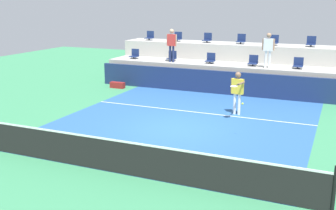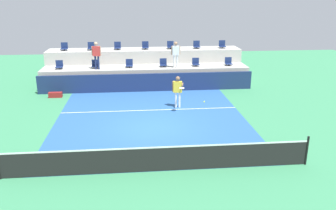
{
  "view_description": "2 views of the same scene",
  "coord_description": "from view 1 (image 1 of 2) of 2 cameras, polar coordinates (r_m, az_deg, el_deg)",
  "views": [
    {
      "loc": [
        5.11,
        -12.4,
        4.31
      ],
      "look_at": [
        0.03,
        -0.66,
        1.03
      ],
      "focal_mm": 43.57,
      "sensor_mm": 36.0,
      "label": 1
    },
    {
      "loc": [
        -0.71,
        -14.49,
        5.84
      ],
      "look_at": [
        0.66,
        -0.47,
        1.21
      ],
      "focal_mm": 37.07,
      "sensor_mm": 36.0,
      "label": 2
    }
  ],
  "objects": [
    {
      "name": "stadium_chair_upper_right",
      "position": [
        21.58,
        19.39,
        8.27
      ],
      "size": [
        0.44,
        0.4,
        0.52
      ],
      "color": "#2D2D33",
      "rests_on": "seating_tier_upper"
    },
    {
      "name": "seating_tier_lower",
      "position": [
        20.68,
        8.73,
        3.94
      ],
      "size": [
        13.0,
        1.8,
        1.25
      ],
      "primitive_type": "cube",
      "color": "#ADAAA3",
      "rests_on": "ground_plane"
    },
    {
      "name": "court_service_line",
      "position": [
        16.24,
        4.19,
        -1.03
      ],
      "size": [
        9.0,
        0.06,
        0.0
      ],
      "primitive_type": "cube",
      "color": "white",
      "rests_on": "ground_plane"
    },
    {
      "name": "seating_tier_upper",
      "position": [
        22.34,
        9.96,
        5.77
      ],
      "size": [
        13.0,
        1.8,
        2.1
      ],
      "primitive_type": "cube",
      "color": "#ADAAA3",
      "rests_on": "ground_plane"
    },
    {
      "name": "stadium_chair_upper_left",
      "position": [
        23.21,
        1.36,
        9.44
      ],
      "size": [
        0.44,
        0.4,
        0.52
      ],
      "color": "#2D2D33",
      "rests_on": "seating_tier_upper"
    },
    {
      "name": "stadium_chair_upper_mid_left",
      "position": [
        22.61,
        5.53,
        9.25
      ],
      "size": [
        0.44,
        0.4,
        0.52
      ],
      "color": "#2D2D33",
      "rests_on": "seating_tier_upper"
    },
    {
      "name": "sponsor_backboard",
      "position": [
        19.46,
        7.73,
        3.1
      ],
      "size": [
        13.0,
        0.16,
        1.1
      ],
      "primitive_type": "cube",
      "color": "navy",
      "rests_on": "ground_plane"
    },
    {
      "name": "tennis_player",
      "position": [
        15.87,
        9.67,
        2.23
      ],
      "size": [
        0.58,
        1.25,
        1.68
      ],
      "color": "white",
      "rests_on": "ground_plane"
    },
    {
      "name": "stadium_chair_upper_center",
      "position": [
        22.11,
        10.19,
        8.98
      ],
      "size": [
        0.44,
        0.4,
        0.52
      ],
      "color": "#2D2D33",
      "rests_on": "seating_tier_upper"
    },
    {
      "name": "stadium_chair_lower_mid_left",
      "position": [
        20.77,
        5.96,
        6.42
      ],
      "size": [
        0.44,
        0.4,
        0.52
      ],
      "color": "#2D2D33",
      "rests_on": "seating_tier_lower"
    },
    {
      "name": "stadium_chair_upper_mid_right",
      "position": [
        21.79,
        14.6,
        8.66
      ],
      "size": [
        0.44,
        0.4,
        0.52
      ],
      "color": "#2D2D33",
      "rests_on": "seating_tier_upper"
    },
    {
      "name": "stadium_chair_lower_far_left",
      "position": [
        22.44,
        -4.7,
        7.04
      ],
      "size": [
        0.44,
        0.4,
        0.52
      ],
      "color": "#2D2D33",
      "rests_on": "seating_tier_lower"
    },
    {
      "name": "ground_plane",
      "position": [
        14.09,
        0.95,
        -3.45
      ],
      "size": [
        40.0,
        40.0,
        0.0
      ],
      "primitive_type": "plane",
      "color": "#388456"
    },
    {
      "name": "stadium_chair_lower_right",
      "position": [
        19.93,
        17.75,
        5.48
      ],
      "size": [
        0.44,
        0.4,
        0.52
      ],
      "color": "#2D2D33",
      "rests_on": "seating_tier_lower"
    },
    {
      "name": "spectator_in_white",
      "position": [
        19.63,
        13.85,
        7.86
      ],
      "size": [
        0.58,
        0.23,
        1.63
      ],
      "color": "white",
      "rests_on": "seating_tier_lower"
    },
    {
      "name": "tennis_net",
      "position": [
        10.54,
        -7.43,
        -6.95
      ],
      "size": [
        10.48,
        0.08,
        1.07
      ],
      "color": "black",
      "rests_on": "ground_plane"
    },
    {
      "name": "stadium_chair_lower_left",
      "position": [
        21.49,
        0.54,
        6.77
      ],
      "size": [
        0.44,
        0.4,
        0.52
      ],
      "color": "#2D2D33",
      "rests_on": "seating_tier_lower"
    },
    {
      "name": "stadium_chair_upper_far_left",
      "position": [
        23.92,
        -2.57,
        9.58
      ],
      "size": [
        0.44,
        0.4,
        0.52
      ],
      "color": "#2D2D33",
      "rests_on": "seating_tier_upper"
    },
    {
      "name": "tennis_ball",
      "position": [
        13.06,
        10.38,
        0.18
      ],
      "size": [
        0.07,
        0.07,
        0.07
      ],
      "color": "#CCE033"
    },
    {
      "name": "court_inner_paint",
      "position": [
        14.97,
        2.42,
        -2.36
      ],
      "size": [
        9.0,
        10.0,
        0.01
      ],
      "primitive_type": "cube",
      "color": "#285693",
      "rests_on": "ground_plane"
    },
    {
      "name": "stadium_chair_lower_mid_right",
      "position": [
        20.24,
        11.82,
        5.99
      ],
      "size": [
        0.44,
        0.4,
        0.52
      ],
      "color": "#2D2D33",
      "rests_on": "seating_tier_lower"
    },
    {
      "name": "equipment_bag",
      "position": [
        20.9,
        -7.08,
        2.78
      ],
      "size": [
        0.76,
        0.28,
        0.3
      ],
      "primitive_type": "cube",
      "color": "maroon",
      "rests_on": "ground_plane"
    },
    {
      "name": "spectator_leaning_on_rail",
      "position": [
        20.99,
        0.52,
        8.78
      ],
      "size": [
        0.59,
        0.25,
        1.68
      ],
      "color": "navy",
      "rests_on": "seating_tier_lower"
    }
  ]
}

